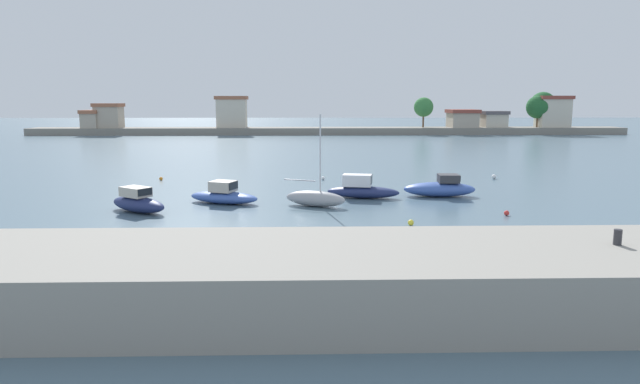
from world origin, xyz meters
TOP-DOWN VIEW (x-y plane):
  - ground_plane at (0.00, 0.00)m, footprint 400.00×400.00m
  - seawall_embankment at (0.00, -8.02)m, footprint 93.99×6.43m
  - mooring_bollard at (5.57, -7.77)m, footprint 0.27×0.27m
  - moored_boat_0 at (-15.42, 8.88)m, footprint 4.61×3.98m
  - moored_boat_1 at (-10.47, 11.75)m, footprint 5.32×3.52m
  - moored_boat_2 at (-4.26, 10.44)m, footprint 4.31×2.79m
  - moored_boat_3 at (-0.87, 13.58)m, footprint 5.37×2.50m
  - moored_boat_4 at (4.91, 14.08)m, footprint 5.30×2.34m
  - mooring_buoy_0 at (11.89, 22.95)m, footprint 0.41×0.41m
  - mooring_buoy_1 at (-17.56, 22.82)m, footprint 0.31×0.31m
  - mooring_buoy_2 at (7.33, 7.17)m, footprint 0.32×0.32m
  - mooring_buoy_3 at (0.98, 4.61)m, footprint 0.34×0.34m
  - mooring_buoy_4 at (-3.36, 22.79)m, footprint 0.31×0.31m
  - distant_shoreline at (9.67, 89.04)m, footprint 121.03×6.93m

SIDE VIEW (x-z plane):
  - ground_plane at x=0.00m, z-range 0.00..0.00m
  - mooring_buoy_4 at x=-3.36m, z-range 0.00..0.31m
  - mooring_buoy_1 at x=-17.56m, z-range 0.00..0.31m
  - mooring_buoy_2 at x=7.33m, z-range 0.00..0.32m
  - mooring_buoy_3 at x=0.98m, z-range 0.00..0.34m
  - mooring_buoy_0 at x=11.89m, z-range 0.00..0.41m
  - moored_boat_1 at x=-10.47m, z-range -0.23..1.30m
  - moored_boat_2 at x=-4.26m, z-range -2.47..3.58m
  - moored_boat_4 at x=4.91m, z-range -0.21..1.41m
  - moored_boat_0 at x=-15.42m, z-range -0.17..1.40m
  - moored_boat_3 at x=-0.87m, z-range -0.22..1.47m
  - seawall_embankment at x=0.00m, z-range 0.00..2.13m
  - mooring_bollard at x=5.57m, z-range 2.13..2.66m
  - distant_shoreline at x=9.67m, z-range -1.69..6.97m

